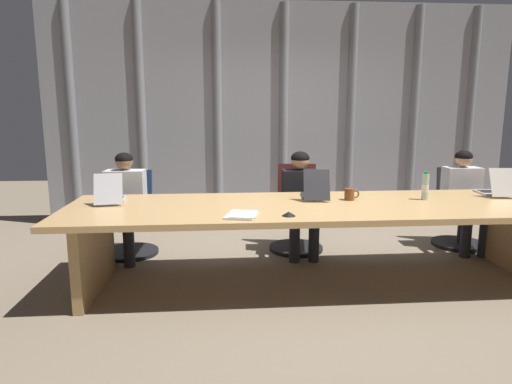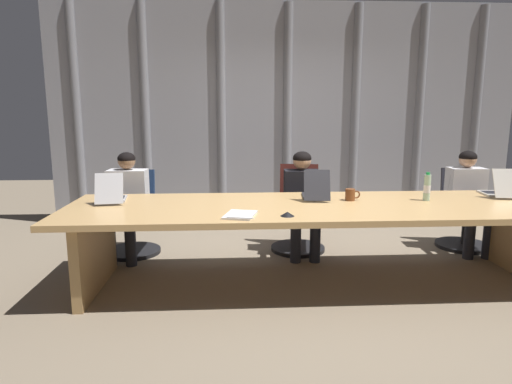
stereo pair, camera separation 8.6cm
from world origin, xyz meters
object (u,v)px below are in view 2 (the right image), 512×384
Objects in this scene: laptop_left_end at (112,196)px; office_chair_left_mid at (298,219)px; person_center at (469,196)px; office_chair_center at (463,218)px; laptop_left_mid at (315,193)px; person_left_end at (126,199)px; water_bottle_primary at (427,188)px; office_chair_left_end at (133,223)px; person_left_mid at (303,197)px; laptop_center at (499,190)px; conference_mic_middle at (287,214)px; coffee_mug_near at (351,195)px; spiral_notepad at (240,215)px.

laptop_left_end reaches higher than office_chair_left_mid.
office_chair_center is at bearing 165.30° from person_center.
person_left_end reaches higher than laptop_left_mid.
office_chair_left_mid is 3.60× the size of water_bottle_primary.
office_chair_left_end is 1.88m from person_left_mid.
office_chair_center is (0.06, 0.71, -0.45)m from laptop_center.
conference_mic_middle is at bearing 49.35° from office_chair_left_end.
person_center is 10.07× the size of conference_mic_middle.
office_chair_left_mid is at bearing -92.25° from person_center.
water_bottle_primary reaches higher than office_chair_left_end.
water_bottle_primary is at bearing 58.20° from office_chair_left_mid.
person_center reaches higher than coffee_mug_near.
water_bottle_primary is at bearing -100.45° from laptop_left_end.
laptop_left_mid is at bearing 158.80° from coffee_mug_near.
laptop_center is at bearing 1.10° from person_center.
office_chair_left_mid is 0.85× the size of person_left_mid.
water_bottle_primary is (2.88, -0.13, 0.07)m from laptop_left_end.
laptop_center is 3.77m from office_chair_left_end.
laptop_left_end is at bearing -69.48° from person_left_mid.
office_chair_left_end is (-1.88, 0.73, -0.45)m from laptop_left_mid.
office_chair_left_end is at bearing 86.40° from laptop_center.
laptop_left_mid is 0.86m from office_chair_left_mid.
conference_mic_middle is at bearing -49.18° from office_chair_center.
person_left_end is (-0.02, -0.15, 0.29)m from office_chair_left_end.
laptop_center is at bearing 5.16° from coffee_mug_near.
spiral_notepad is at bearing -151.67° from coffee_mug_near.
water_bottle_primary reaches higher than office_chair_center.
person_left_mid is (-1.89, -0.16, 0.30)m from office_chair_center.
person_center reaches higher than spiral_notepad.
water_bottle_primary is 0.75× the size of spiral_notepad.
office_chair_left_mid is 1.88m from person_left_end.
person_left_mid is 0.78m from coffee_mug_near.
conference_mic_middle is (-1.35, -0.53, -0.10)m from water_bottle_primary.
person_left_end is at bearing 79.43° from laptop_left_mid.
person_left_end is 8.00× the size of coffee_mug_near.
person_left_end is 3.17× the size of spiral_notepad.
laptop_center is 0.41× the size of person_center.
person_left_mid is (1.85, -0.16, 0.30)m from office_chair_left_end.
laptop_left_mid is at bearing -60.52° from office_chair_center.
laptop_center is at bearing 81.57° from office_chair_left_end.
person_left_end is 1.71m from spiral_notepad.
water_bottle_primary is (-0.80, -0.18, 0.07)m from laptop_center.
person_left_end is at bearing 165.68° from water_bottle_primary.
laptop_center is 2.03m from office_chair_left_mid.
person_center is 3.15× the size of spiral_notepad.
laptop_left_end reaches higher than office_chair_center.
person_center reaches higher than water_bottle_primary.
coffee_mug_near is 1.17m from spiral_notepad.
conference_mic_middle is 0.37m from spiral_notepad.
conference_mic_middle is at bearing -56.98° from person_center.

